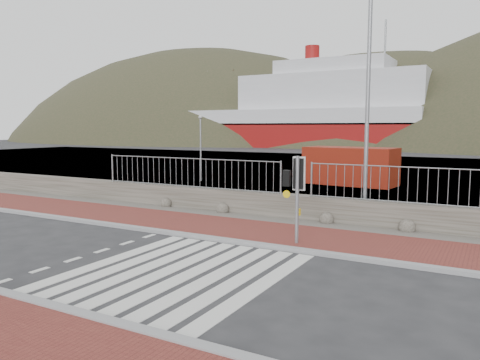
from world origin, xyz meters
The scene contains 14 objects.
ground centered at (0.00, 0.00, 0.00)m, with size 220.00×220.00×0.00m, color #28282B.
sidewalk_far centered at (0.00, 4.50, 0.04)m, with size 40.00×3.00×0.08m, color brown.
kerb_near centered at (0.00, -3.00, 0.05)m, with size 40.00×0.25×0.12m, color gray.
kerb_far centered at (0.00, 3.00, 0.05)m, with size 40.00×0.25×0.12m, color gray.
zebra_crossing centered at (0.00, 0.00, 0.01)m, with size 4.62×5.60×0.01m.
gravel_strip centered at (0.00, 6.50, 0.03)m, with size 40.00×1.50×0.06m, color #59544C.
stone_wall centered at (0.00, 7.30, 0.45)m, with size 40.00×0.60×0.90m, color #4D493F.
railing centered at (0.00, 7.15, 1.82)m, with size 18.07×0.07×1.22m.
quay centered at (0.00, 27.90, 0.00)m, with size 120.00×40.00×0.50m, color #4C4C4F.
water centered at (0.00, 62.90, 0.00)m, with size 220.00×50.00×0.05m, color #3F4C54.
ferry centered at (-24.65, 67.90, 5.36)m, with size 50.00×16.00×20.00m.
traffic_signal_far centered at (1.44, 3.63, 1.87)m, with size 0.61×0.24×2.58m.
streetlight centered at (2.41, 8.16, 4.67)m, with size 1.66×0.87×8.31m.
shipping_container centered at (-1.22, 18.61, 1.10)m, with size 5.28×2.20×2.20m, color maroon.
Camera 1 is at (6.41, -8.64, 3.39)m, focal length 35.00 mm.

